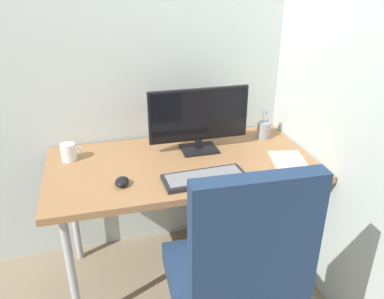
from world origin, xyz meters
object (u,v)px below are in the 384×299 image
(mouse, at_px, (122,182))
(coffee_mug, at_px, (69,152))
(office_chair, at_px, (236,277))
(pen_holder, at_px, (264,130))
(keyboard, at_px, (205,178))
(monitor, at_px, (199,118))
(notebook, at_px, (289,161))
(filing_cabinet, at_px, (255,209))

(mouse, xyz_separation_m, coffee_mug, (-0.25, 0.34, 0.03))
(office_chair, bearing_deg, pen_holder, 60.45)
(coffee_mug, bearing_deg, keyboard, -31.63)
(monitor, bearing_deg, office_chair, -95.77)
(monitor, bearing_deg, pen_holder, 8.16)
(mouse, relative_size, coffee_mug, 0.77)
(office_chair, height_order, coffee_mug, office_chair)
(office_chair, distance_m, pen_holder, 1.07)
(notebook, bearing_deg, filing_cabinet, 125.34)
(pen_holder, relative_size, notebook, 0.78)
(coffee_mug, bearing_deg, notebook, -15.95)
(monitor, distance_m, pen_holder, 0.46)
(pen_holder, bearing_deg, keyboard, -140.47)
(keyboard, relative_size, mouse, 4.80)
(filing_cabinet, height_order, notebook, notebook)
(filing_cabinet, xyz_separation_m, monitor, (-0.34, 0.09, 0.61))
(filing_cabinet, height_order, monitor, monitor)
(filing_cabinet, bearing_deg, office_chair, -119.47)
(monitor, bearing_deg, keyboard, -101.08)
(office_chair, relative_size, monitor, 1.99)
(notebook, distance_m, coffee_mug, 1.19)
(office_chair, bearing_deg, notebook, 48.23)
(mouse, bearing_deg, keyboard, 6.84)
(office_chair, height_order, filing_cabinet, office_chair)
(office_chair, relative_size, keyboard, 2.71)
(monitor, relative_size, coffee_mug, 5.02)
(keyboard, relative_size, coffee_mug, 3.68)
(filing_cabinet, relative_size, pen_holder, 3.64)
(notebook, bearing_deg, pen_holder, 101.39)
(keyboard, distance_m, coffee_mug, 0.76)
(monitor, distance_m, coffee_mug, 0.73)
(office_chair, bearing_deg, keyboard, 88.03)
(monitor, bearing_deg, filing_cabinet, -14.42)
(monitor, distance_m, mouse, 0.58)
(office_chair, bearing_deg, coffee_mug, 124.99)
(filing_cabinet, xyz_separation_m, pen_holder, (0.09, 0.15, 0.47))
(pen_holder, distance_m, notebook, 0.34)
(office_chair, height_order, monitor, office_chair)
(filing_cabinet, xyz_separation_m, mouse, (-0.81, -0.21, 0.43))
(filing_cabinet, distance_m, mouse, 0.94)
(pen_holder, distance_m, coffee_mug, 1.15)
(filing_cabinet, xyz_separation_m, notebook, (0.08, -0.19, 0.42))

